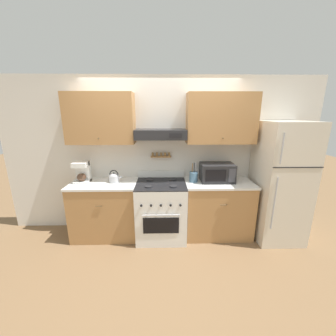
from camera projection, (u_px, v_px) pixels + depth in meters
ground_plane at (161, 245)px, 3.19m from camera, size 16.00×16.00×0.00m
wall_back at (161, 144)px, 3.37m from camera, size 5.20×0.46×2.55m
counter_left at (106, 209)px, 3.36m from camera, size 1.04×0.63×0.92m
counter_right at (217, 208)px, 3.40m from camera, size 1.08×0.63×0.92m
stove_range at (161, 210)px, 3.33m from camera, size 0.77×0.72×1.03m
refrigerator at (280, 182)px, 3.21m from camera, size 0.69×0.77×1.87m
tea_kettle at (114, 178)px, 3.25m from camera, size 0.20×0.16×0.20m
coffee_maker at (82, 172)px, 3.24m from camera, size 0.22×0.23×0.33m
microwave at (217, 172)px, 3.28m from camera, size 0.52×0.35×0.29m
utensil_crock at (194, 177)px, 3.27m from camera, size 0.13×0.13×0.31m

